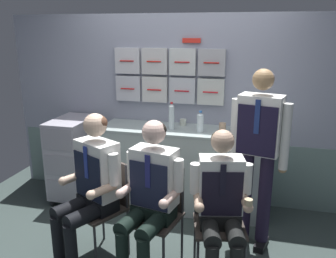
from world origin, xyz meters
TOP-DOWN VIEW (x-y plane):
  - galley_bulkhead at (-0.01, 1.37)m, footprint 4.20×0.14m
  - galley_counter at (0.08, 1.09)m, footprint 1.82×0.53m
  - service_trolley at (-1.23, 1.00)m, footprint 0.40×0.65m
  - folding_chair_left at (-0.40, 0.08)m, footprint 0.54×0.54m
  - crew_member_left at (-0.47, -0.06)m, footprint 0.60×0.71m
  - folding_chair_right at (0.10, 0.06)m, footprint 0.47×0.47m
  - crew_member_right at (0.06, -0.10)m, footprint 0.52×0.67m
  - folding_chair_by_counter at (0.60, 0.08)m, footprint 0.48×0.48m
  - crew_member_by_counter at (0.63, -0.08)m, footprint 0.49×0.64m
  - crew_member_standing at (0.88, 0.53)m, footprint 0.51×0.33m
  - water_bottle_clear at (0.80, 1.25)m, footprint 0.07×0.07m
  - water_bottle_short at (0.77, 0.96)m, footprint 0.07×0.07m
  - water_bottle_tall at (-0.04, 1.04)m, footprint 0.06×0.06m
  - sparkling_bottle_green at (0.28, 1.03)m, footprint 0.07×0.07m
  - paper_cup_tan at (0.51, 1.14)m, footprint 0.07×0.07m
  - espresso_cup_small at (0.05, 1.24)m, footprint 0.07×0.07m
  - coffee_cup_white at (0.79, 1.14)m, footprint 0.07×0.07m

SIDE VIEW (x-z plane):
  - galley_counter at x=0.08m, z-range 0.00..0.93m
  - service_trolley at x=-1.23m, z-range 0.03..1.01m
  - folding_chair_left at x=-0.40m, z-range 0.11..0.98m
  - folding_chair_right at x=0.10m, z-range 0.11..0.98m
  - folding_chair_by_counter at x=0.60m, z-range 0.11..0.98m
  - crew_member_by_counter at x=0.63m, z-range 0.07..1.32m
  - crew_member_right at x=0.06m, z-range 0.07..1.38m
  - crew_member_left at x=-0.47m, z-range 0.08..1.40m
  - coffee_cup_white at x=0.79m, z-range 0.93..0.99m
  - espresso_cup_small at x=0.05m, z-range 0.93..1.00m
  - paper_cup_tan at x=0.51m, z-range 0.93..1.01m
  - crew_member_standing at x=0.88m, z-range 0.16..1.82m
  - sparkling_bottle_green at x=0.28m, z-range 0.92..1.15m
  - water_bottle_clear at x=0.80m, z-range 0.92..1.15m
  - galley_bulkhead at x=-0.01m, z-range -0.01..2.14m
  - water_bottle_short at x=0.77m, z-range 0.92..1.20m
  - water_bottle_tall at x=-0.04m, z-range 0.92..1.22m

